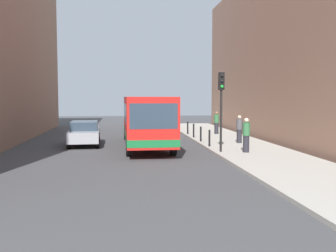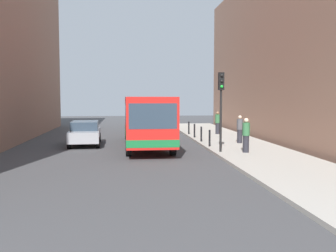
# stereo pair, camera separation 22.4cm
# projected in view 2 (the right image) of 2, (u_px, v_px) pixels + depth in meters

# --- Properties ---
(ground_plane) EXTENTS (80.00, 80.00, 0.00)m
(ground_plane) POSITION_uv_depth(u_px,v_px,m) (151.00, 152.00, 21.33)
(ground_plane) COLOR #424244
(sidewalk) EXTENTS (4.40, 40.00, 0.15)m
(sidewalk) POSITION_uv_depth(u_px,v_px,m) (247.00, 149.00, 21.90)
(sidewalk) COLOR #ADA89E
(sidewalk) RESTS_ON ground
(building_right) EXTENTS (7.00, 32.00, 12.14)m
(building_right) POSITION_uv_depth(u_px,v_px,m) (319.00, 51.00, 26.06)
(building_right) COLOR #936B56
(building_right) RESTS_ON ground
(bus) EXTENTS (2.60, 11.04, 3.00)m
(bus) POSITION_uv_depth(u_px,v_px,m) (146.00, 118.00, 23.81)
(bus) COLOR red
(bus) RESTS_ON ground
(car_beside_bus) EXTENTS (2.02, 4.47, 1.48)m
(car_beside_bus) POSITION_uv_depth(u_px,v_px,m) (85.00, 133.00, 24.27)
(car_beside_bus) COLOR #A5A8AD
(car_beside_bus) RESTS_ON ground
(car_behind_bus) EXTENTS (2.12, 4.52, 1.48)m
(car_behind_bus) POSITION_uv_depth(u_px,v_px,m) (149.00, 122.00, 34.36)
(car_behind_bus) COLOR black
(car_behind_bus) RESTS_ON ground
(traffic_light) EXTENTS (0.28, 0.33, 4.10)m
(traffic_light) POSITION_uv_depth(u_px,v_px,m) (221.00, 97.00, 20.12)
(traffic_light) COLOR black
(traffic_light) RESTS_ON sidewalk
(bollard_near) EXTENTS (0.11, 0.11, 0.95)m
(bollard_near) POSITION_uv_depth(u_px,v_px,m) (210.00, 138.00, 22.50)
(bollard_near) COLOR black
(bollard_near) RESTS_ON sidewalk
(bollard_mid) EXTENTS (0.11, 0.11, 0.95)m
(bollard_mid) POSITION_uv_depth(u_px,v_px,m) (201.00, 134.00, 24.98)
(bollard_mid) COLOR black
(bollard_mid) RESTS_ON sidewalk
(bollard_far) EXTENTS (0.11, 0.11, 0.95)m
(bollard_far) POSITION_uv_depth(u_px,v_px,m) (194.00, 131.00, 27.46)
(bollard_far) COLOR black
(bollard_far) RESTS_ON sidewalk
(bollard_farthest) EXTENTS (0.11, 0.11, 0.95)m
(bollard_farthest) POSITION_uv_depth(u_px,v_px,m) (189.00, 128.00, 29.94)
(bollard_farthest) COLOR black
(bollard_farthest) RESTS_ON sidewalk
(pedestrian_near_signal) EXTENTS (0.38, 0.38, 1.77)m
(pedestrian_near_signal) POSITION_uv_depth(u_px,v_px,m) (246.00, 135.00, 20.06)
(pedestrian_near_signal) COLOR #26262D
(pedestrian_near_signal) RESTS_ON sidewalk
(pedestrian_mid_sidewalk) EXTENTS (0.38, 0.38, 1.71)m
(pedestrian_mid_sidewalk) POSITION_uv_depth(u_px,v_px,m) (240.00, 129.00, 24.13)
(pedestrian_mid_sidewalk) COLOR #26262D
(pedestrian_mid_sidewalk) RESTS_ON sidewalk
(pedestrian_far_sidewalk) EXTENTS (0.38, 0.38, 1.72)m
(pedestrian_far_sidewalk) POSITION_uv_depth(u_px,v_px,m) (218.00, 123.00, 29.96)
(pedestrian_far_sidewalk) COLOR #26262D
(pedestrian_far_sidewalk) RESTS_ON sidewalk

